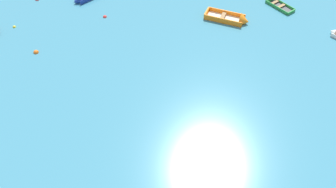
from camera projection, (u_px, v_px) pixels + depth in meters
The scene contains 6 objects.
rowboat_green_near_right at pixel (273, 2), 36.82m from camera, with size 2.47×3.24×0.98m.
rowboat_orange_foreground_center at pixel (235, 20), 34.59m from camera, with size 4.15×3.08×1.28m.
mooring_buoy_near_foreground at pixel (37, 0), 37.31m from camera, with size 0.41×0.41×0.41m, color red.
mooring_buoy_far_field at pixel (105, 17), 35.26m from camera, with size 0.35×0.35×0.35m, color red.
mooring_buoy_trailing at pixel (36, 52), 31.69m from camera, with size 0.44×0.44×0.44m, color orange.
mooring_buoy_between_boats_right at pixel (14, 27), 34.17m from camera, with size 0.29×0.29×0.29m, color yellow.
Camera 1 is at (-2.36, 3.36, 20.31)m, focal length 40.87 mm.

